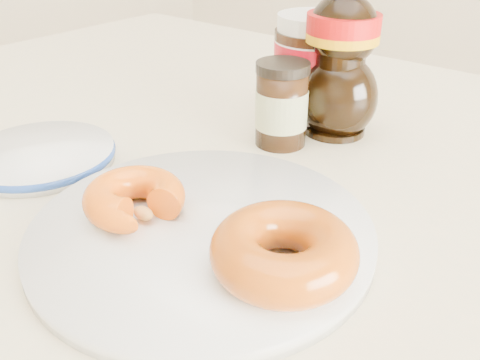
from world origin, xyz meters
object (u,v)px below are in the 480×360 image
Objects in this scene: donut_bitten at (134,198)px; nutella_jar at (311,65)px; blue_rim_saucer at (41,155)px; donut_whole at (284,251)px; dining_table at (289,236)px; plate at (202,231)px; syrup_bottle at (341,54)px; dark_jar at (281,105)px.

nutella_jar is (-0.02, 0.30, 0.04)m from donut_bitten.
donut_whole is at bearing -0.64° from blue_rim_saucer.
nutella_jar is (-0.06, 0.13, 0.15)m from dining_table.
plate is at bearing -74.62° from nutella_jar.
syrup_bottle reaches higher than donut_whole.
nutella_jar is at bearing 100.72° from dark_jar.
plate is 0.28m from syrup_bottle.
dining_table is 0.18m from plate.
donut_whole reaches higher than donut_bitten.
donut_whole is 0.25m from dark_jar.
plate is 0.21m from dark_jar.
donut_bitten is (-0.06, -0.02, 0.02)m from plate.
syrup_bottle is 0.34m from blue_rim_saucer.
nutella_jar is 0.82× the size of blue_rim_saucer.
syrup_bottle is at bearing 113.41° from donut_whole.
nutella_jar reaches higher than dining_table.
dark_jar reaches higher than plate.
donut_whole is at bearing -60.22° from nutella_jar.
syrup_bottle reaches higher than dining_table.
nutella_jar is (-0.08, 0.28, 0.06)m from plate.
nutella_jar reaches higher than donut_bitten.
donut_bitten reaches higher than dining_table.
dining_table is 0.15m from dark_jar.
blue_rim_saucer is at bearing -118.29° from nutella_jar.
syrup_bottle is at bearing 99.23° from dining_table.
donut_whole is (0.09, -0.01, 0.03)m from plate.
dining_table is at bearing 54.37° from donut_bitten.
nutella_jar is 0.05m from syrup_bottle.
dark_jar is 0.60× the size of blue_rim_saucer.
donut_whole is (0.14, 0.01, 0.00)m from donut_bitten.
dining_table is 16.33× the size of donut_bitten.
nutella_jar is at bearing 119.78° from donut_whole.
donut_whole reaches higher than dining_table.
blue_rim_saucer is at bearing 152.62° from donut_bitten.
plate is (0.01, -0.15, 0.09)m from dining_table.
donut_bitten is 0.66× the size of nutella_jar.
dining_table is 4.94× the size of plate.
dark_jar reaches higher than donut_bitten.
blue_rim_saucer is at bearing -129.92° from dark_jar.
donut_whole is 0.82× the size of nutella_jar.
plate is 2.68× the size of donut_whole.
blue_rim_saucer reaches higher than dining_table.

